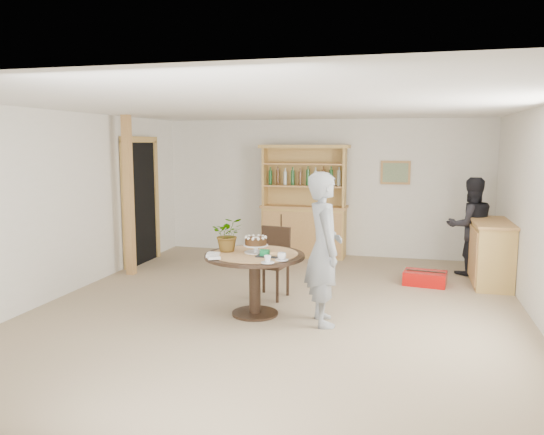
{
  "coord_description": "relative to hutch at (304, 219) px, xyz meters",
  "views": [
    {
      "loc": [
        1.51,
        -6.22,
        2.07
      ],
      "look_at": [
        -0.29,
        0.8,
        1.05
      ],
      "focal_mm": 35.0,
      "sensor_mm": 36.0,
      "label": 1
    }
  ],
  "objects": [
    {
      "name": "ground",
      "position": [
        0.3,
        -3.24,
        -0.69
      ],
      "size": [
        7.0,
        7.0,
        0.0
      ],
      "primitive_type": "plane",
      "color": "tan",
      "rests_on": "ground"
    },
    {
      "name": "room_shell",
      "position": [
        0.3,
        -3.23,
        1.05
      ],
      "size": [
        6.04,
        7.04,
        2.52
      ],
      "color": "white",
      "rests_on": "ground"
    },
    {
      "name": "doorway",
      "position": [
        -2.63,
        -1.24,
        0.42
      ],
      "size": [
        0.13,
        1.1,
        2.18
      ],
      "color": "black",
      "rests_on": "ground"
    },
    {
      "name": "pine_post",
      "position": [
        -2.4,
        -2.04,
        0.56
      ],
      "size": [
        0.12,
        0.12,
        2.5
      ],
      "primitive_type": "cube",
      "color": "tan",
      "rests_on": "ground"
    },
    {
      "name": "hutch",
      "position": [
        0.0,
        0.0,
        0.0
      ],
      "size": [
        1.62,
        0.54,
        2.04
      ],
      "color": "tan",
      "rests_on": "ground"
    },
    {
      "name": "sideboard",
      "position": [
        3.04,
        -1.24,
        -0.22
      ],
      "size": [
        0.54,
        1.26,
        0.94
      ],
      "color": "tan",
      "rests_on": "ground"
    },
    {
      "name": "dining_table",
      "position": [
        0.07,
        -3.48,
        -0.08
      ],
      "size": [
        1.2,
        1.2,
        0.76
      ],
      "color": "black",
      "rests_on": "ground"
    },
    {
      "name": "dining_chair",
      "position": [
        0.08,
        -2.66,
        -0.15
      ],
      "size": [
        0.48,
        0.48,
        0.95
      ],
      "rotation": [
        0.0,
        0.0,
        -0.16
      ],
      "color": "black",
      "rests_on": "ground"
    },
    {
      "name": "birthday_cake",
      "position": [
        0.07,
        -3.43,
        0.19
      ],
      "size": [
        0.3,
        0.3,
        0.2
      ],
      "color": "white",
      "rests_on": "dining_table"
    },
    {
      "name": "flower_vase",
      "position": [
        -0.28,
        -3.43,
        0.28
      ],
      "size": [
        0.47,
        0.44,
        0.42
      ],
      "primitive_type": "imported",
      "rotation": [
        0.0,
        0.0,
        0.35
      ],
      "color": "#3F7233",
      "rests_on": "dining_table"
    },
    {
      "name": "gift_tray",
      "position": [
        0.28,
        -3.61,
        0.1
      ],
      "size": [
        0.3,
        0.2,
        0.08
      ],
      "color": "black",
      "rests_on": "dining_table"
    },
    {
      "name": "coffee_cup_a",
      "position": [
        0.47,
        -3.76,
        0.11
      ],
      "size": [
        0.15,
        0.15,
        0.09
      ],
      "color": "white",
      "rests_on": "dining_table"
    },
    {
      "name": "coffee_cup_b",
      "position": [
        0.35,
        -3.93,
        0.11
      ],
      "size": [
        0.15,
        0.15,
        0.08
      ],
      "color": "white",
      "rests_on": "dining_table"
    },
    {
      "name": "napkins",
      "position": [
        -0.34,
        -3.8,
        0.09
      ],
      "size": [
        0.24,
        0.33,
        0.03
      ],
      "color": "white",
      "rests_on": "dining_table"
    },
    {
      "name": "teen_boy",
      "position": [
        0.92,
        -3.58,
        0.19
      ],
      "size": [
        0.62,
        0.75,
        1.75
      ],
      "primitive_type": "imported",
      "rotation": [
        0.0,
        0.0,
        1.93
      ],
      "color": "gray",
      "rests_on": "ground"
    },
    {
      "name": "adult_person",
      "position": [
        2.8,
        -0.71,
        0.08
      ],
      "size": [
        0.89,
        0.78,
        1.54
      ],
      "primitive_type": "imported",
      "rotation": [
        0.0,
        0.0,
        3.44
      ],
      "color": "black",
      "rests_on": "ground"
    },
    {
      "name": "red_suitcase",
      "position": [
        2.11,
        -1.55,
        -0.59
      ],
      "size": [
        0.65,
        0.48,
        0.21
      ],
      "rotation": [
        0.0,
        0.0,
        -0.14
      ],
      "color": "#BC0C09",
      "rests_on": "ground"
    }
  ]
}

